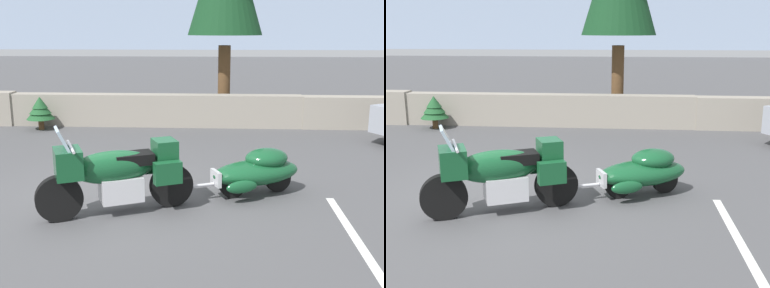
% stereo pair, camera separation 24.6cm
% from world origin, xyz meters
% --- Properties ---
extents(ground_plane, '(80.00, 80.00, 0.00)m').
position_xyz_m(ground_plane, '(0.00, 0.00, 0.00)').
color(ground_plane, '#4C4C4F').
extents(stone_guard_wall, '(24.00, 0.53, 0.93)m').
position_xyz_m(stone_guard_wall, '(-0.08, 5.88, 0.45)').
color(stone_guard_wall, gray).
rests_on(stone_guard_wall, ground).
extents(distant_ridgeline, '(240.00, 80.00, 16.00)m').
position_xyz_m(distant_ridgeline, '(0.00, 95.89, 8.00)').
color(distant_ridgeline, '#8C9EB7').
rests_on(distant_ridgeline, ground).
extents(touring_motorcycle, '(2.17, 1.28, 1.33)m').
position_xyz_m(touring_motorcycle, '(0.27, -0.49, 0.62)').
color(touring_motorcycle, black).
rests_on(touring_motorcycle, ground).
extents(car_shaped_trailer, '(2.16, 1.24, 0.76)m').
position_xyz_m(car_shaped_trailer, '(2.36, 0.43, 0.41)').
color(car_shaped_trailer, black).
rests_on(car_shaped_trailer, ground).
extents(pine_sapling_near, '(0.74, 0.74, 0.89)m').
position_xyz_m(pine_sapling_near, '(-3.03, 5.28, 0.56)').
color(pine_sapling_near, brown).
rests_on(pine_sapling_near, ground).
extents(parking_stripe_marker, '(0.12, 3.60, 0.01)m').
position_xyz_m(parking_stripe_marker, '(3.52, -1.50, 0.00)').
color(parking_stripe_marker, silver).
rests_on(parking_stripe_marker, ground).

